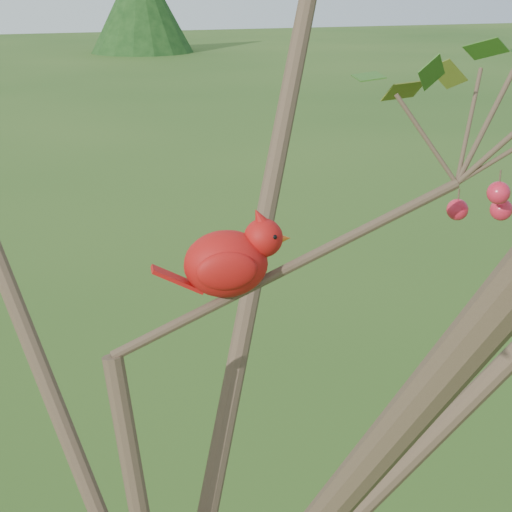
{
  "coord_description": "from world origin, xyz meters",
  "views": [
    {
      "loc": [
        -0.23,
        -1.06,
        2.53
      ],
      "look_at": [
        0.19,
        0.08,
        2.1
      ],
      "focal_mm": 55.0,
      "sensor_mm": 36.0,
      "label": 1
    }
  ],
  "objects": [
    {
      "name": "crabapple_tree",
      "position": [
        0.03,
        -0.02,
        2.12
      ],
      "size": [
        2.35,
        2.05,
        2.95
      ],
      "color": "#453525",
      "rests_on": "ground"
    },
    {
      "name": "cardinal",
      "position": [
        0.15,
        0.08,
        2.1
      ],
      "size": [
        0.23,
        0.13,
        0.16
      ],
      "rotation": [
        0.0,
        0.0,
        -0.16
      ],
      "color": "#AD0E10",
      "rests_on": "ground"
    }
  ]
}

